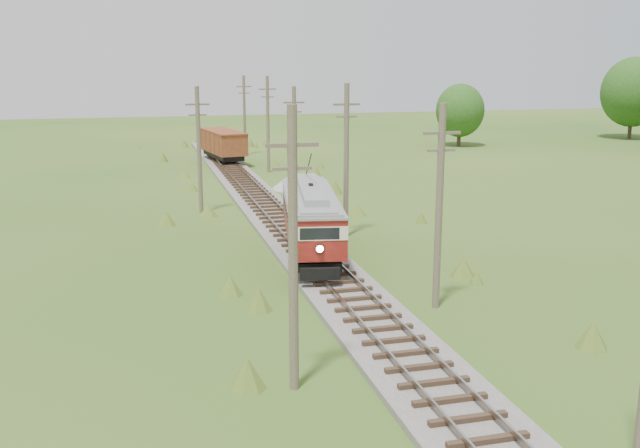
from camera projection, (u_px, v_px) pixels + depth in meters
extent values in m
cube|color=#605B54|center=(283.00, 226.00, 44.57)|extent=(3.60, 96.00, 0.25)
cube|color=#726659|center=(272.00, 221.00, 44.31)|extent=(0.08, 96.00, 0.17)
cube|color=#726659|center=(294.00, 220.00, 44.66)|extent=(0.08, 96.00, 0.17)
cube|color=#2D2116|center=(283.00, 223.00, 44.52)|extent=(2.40, 96.00, 0.16)
cube|color=black|center=(311.00, 241.00, 37.49)|extent=(3.85, 10.29, 0.41)
cube|color=maroon|center=(311.00, 224.00, 37.29)|extent=(4.38, 11.21, 1.00)
cube|color=beige|center=(311.00, 209.00, 37.10)|extent=(4.42, 11.27, 0.64)
cube|color=black|center=(311.00, 209.00, 37.10)|extent=(4.36, 10.79, 0.50)
cube|color=maroon|center=(311.00, 200.00, 37.00)|extent=(4.38, 11.21, 0.27)
cube|color=gray|center=(311.00, 195.00, 36.93)|extent=(4.45, 11.33, 0.35)
cube|color=gray|center=(311.00, 189.00, 36.86)|extent=(2.53, 8.28, 0.36)
sphere|color=#FFF2BF|center=(320.00, 249.00, 31.87)|extent=(0.33, 0.33, 0.33)
cylinder|color=black|center=(309.00, 165.00, 38.23)|extent=(0.78, 4.19, 1.76)
cylinder|color=black|center=(303.00, 264.00, 33.42)|extent=(0.23, 0.74, 0.73)
cylinder|color=black|center=(332.00, 263.00, 33.54)|extent=(0.23, 0.74, 0.73)
cylinder|color=black|center=(294.00, 225.00, 41.46)|extent=(0.23, 0.74, 0.73)
cylinder|color=black|center=(318.00, 224.00, 41.58)|extent=(0.23, 0.74, 0.73)
cube|color=black|center=(223.00, 155.00, 72.54)|extent=(3.31, 7.72, 0.52)
cube|color=maroon|center=(223.00, 142.00, 72.25)|extent=(3.97, 8.62, 2.08)
cube|color=maroon|center=(223.00, 131.00, 72.01)|extent=(4.05, 8.79, 0.12)
cylinder|color=black|center=(223.00, 157.00, 70.00)|extent=(0.25, 0.84, 0.83)
cylinder|color=black|center=(238.00, 157.00, 70.61)|extent=(0.25, 0.84, 0.83)
cylinder|color=black|center=(209.00, 152.00, 74.45)|extent=(0.25, 0.84, 0.83)
cylinder|color=black|center=(224.00, 151.00, 75.06)|extent=(0.25, 0.84, 0.83)
cone|color=gray|center=(293.00, 181.00, 58.21)|extent=(3.63, 3.63, 1.36)
cone|color=gray|center=(307.00, 186.00, 57.42)|extent=(2.04, 2.04, 0.79)
cylinder|color=brown|center=(439.00, 208.00, 29.36)|extent=(0.30, 0.30, 8.60)
cube|color=brown|center=(442.00, 133.00, 28.66)|extent=(1.60, 0.12, 0.12)
cube|color=brown|center=(441.00, 150.00, 28.82)|extent=(1.20, 0.10, 0.10)
cylinder|color=brown|center=(346.00, 162.00, 41.55)|extent=(0.30, 0.30, 9.00)
cube|color=brown|center=(347.00, 104.00, 40.81)|extent=(1.60, 0.12, 0.12)
cube|color=brown|center=(347.00, 117.00, 40.97)|extent=(1.20, 0.10, 0.10)
cylinder|color=brown|center=(294.00, 143.00, 53.83)|extent=(0.30, 0.30, 8.40)
cube|color=brown|center=(294.00, 103.00, 53.15)|extent=(1.60, 0.12, 0.12)
cube|color=brown|center=(294.00, 112.00, 53.31)|extent=(1.20, 0.10, 0.10)
cylinder|color=brown|center=(268.00, 125.00, 66.13)|extent=(0.30, 0.30, 8.90)
cube|color=brown|center=(267.00, 89.00, 65.40)|extent=(1.60, 0.12, 0.12)
cube|color=brown|center=(267.00, 97.00, 65.56)|extent=(1.20, 0.10, 0.10)
cylinder|color=brown|center=(244.00, 116.00, 78.36)|extent=(0.30, 0.30, 8.70)
cube|color=brown|center=(244.00, 87.00, 77.66)|extent=(1.60, 0.12, 0.12)
cube|color=brown|center=(244.00, 93.00, 77.81)|extent=(1.20, 0.10, 0.10)
cylinder|color=brown|center=(293.00, 253.00, 21.81)|extent=(0.30, 0.30, 9.00)
cube|color=brown|center=(292.00, 145.00, 21.07)|extent=(1.60, 0.12, 0.12)
cube|color=brown|center=(292.00, 169.00, 21.23)|extent=(1.20, 0.10, 0.10)
cylinder|color=brown|center=(199.00, 151.00, 48.18)|extent=(0.30, 0.30, 8.60)
cube|color=brown|center=(197.00, 104.00, 47.49)|extent=(1.60, 0.12, 0.12)
cube|color=brown|center=(198.00, 115.00, 47.65)|extent=(1.20, 0.10, 0.10)
cylinder|color=#38281C|center=(630.00, 125.00, 95.71)|extent=(0.50, 0.50, 3.60)
ellipsoid|color=#194B16|center=(633.00, 92.00, 94.73)|extent=(8.40, 8.40, 9.24)
cylinder|color=#38281C|center=(459.00, 136.00, 87.54)|extent=(0.50, 0.50, 2.52)
ellipsoid|color=#194B16|center=(460.00, 110.00, 86.85)|extent=(5.88, 5.88, 6.47)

